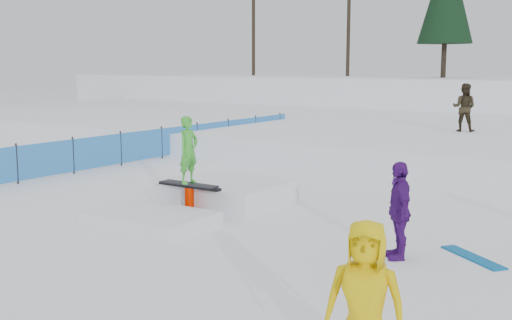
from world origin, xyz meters
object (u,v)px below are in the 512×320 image
Objects in this scene: safety_fence at (162,142)px; spectator_purple at (399,210)px; walker_olive at (464,107)px; jib_rail_feature at (206,197)px; spectator_yellow at (365,303)px.

spectator_purple reaches higher than safety_fence.
walker_olive is 12.55m from jib_rail_feature.
spectator_yellow reaches higher than spectator_purple.
safety_fence is 3.64× the size of jib_rail_feature.
spectator_purple is (11.00, -6.32, 0.26)m from safety_fence.
walker_olive is at bearing 156.15° from spectator_purple.
spectator_yellow is at bearing -40.48° from safety_fence.
spectator_purple is at bearing -11.73° from jib_rail_feature.
safety_fence is 8.14m from jib_rail_feature.
jib_rail_feature is at bearing 123.98° from spectator_yellow.
jib_rail_feature is (-4.84, 1.00, -0.51)m from spectator_purple.
safety_fence is 9.84× the size of spectator_purple.
walker_olive is 1.02× the size of spectator_yellow.
walker_olive is (8.13, 7.01, 1.11)m from safety_fence.
safety_fence is 16.18m from spectator_yellow.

